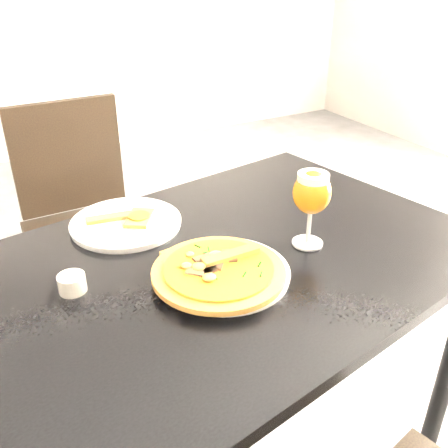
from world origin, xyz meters
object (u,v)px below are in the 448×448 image
chair_far (84,217)px  pizza (219,270)px  beer_glass (312,193)px  dining_table (224,288)px

chair_far → pizza: bearing=-86.2°
chair_far → pizza: 0.96m
pizza → beer_glass: (0.26, 0.03, 0.11)m
dining_table → pizza: pizza is taller
dining_table → beer_glass: 0.31m
pizza → beer_glass: bearing=7.1°
chair_far → beer_glass: bearing=-70.4°
beer_glass → chair_far: bearing=110.8°
chair_far → dining_table: bearing=-82.1°
chair_far → pizza: chair_far is taller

